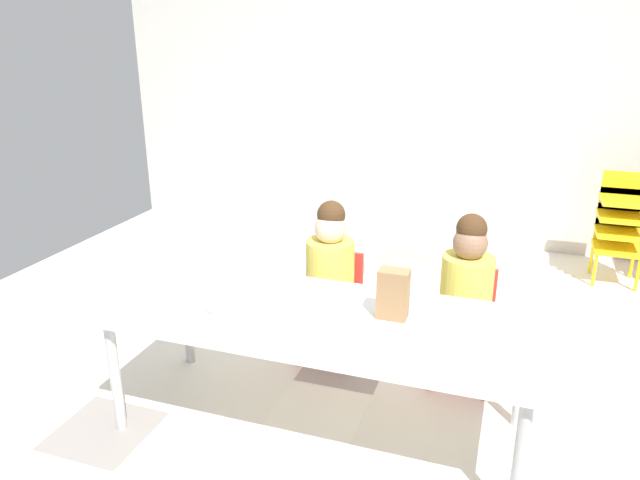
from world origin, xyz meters
name	(u,v)px	position (x,y,z in m)	size (l,w,h in m)	color
ground_plane	(344,368)	(0.00, 0.00, -0.01)	(5.54, 4.66, 0.02)	silver
back_wall	(426,98)	(0.00, 2.33, 1.22)	(5.54, 0.10, 2.45)	beige
craft_table	(320,323)	(0.04, -0.54, 0.54)	(1.91, 0.74, 0.59)	white
seated_child_near_camera	(331,267)	(-0.10, 0.06, 0.55)	(0.33, 0.33, 0.92)	red
seated_child_middle_seat	(467,285)	(0.61, 0.06, 0.55)	(0.34, 0.34, 0.92)	red
kid_chair_yellow_stack	(621,221)	(1.53, 1.81, 0.46)	(0.32, 0.30, 0.80)	yellow
paper_bag_brown	(393,294)	(0.35, -0.47, 0.70)	(0.13, 0.09, 0.22)	#9E754C
paper_plate_near_edge	(218,310)	(-0.40, -0.66, 0.59)	(0.18, 0.18, 0.01)	white
paper_plate_center_table	(206,292)	(-0.54, -0.50, 0.59)	(0.18, 0.18, 0.01)	white
donut_powdered_on_plate	(218,306)	(-0.40, -0.66, 0.61)	(0.12, 0.12, 0.03)	white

